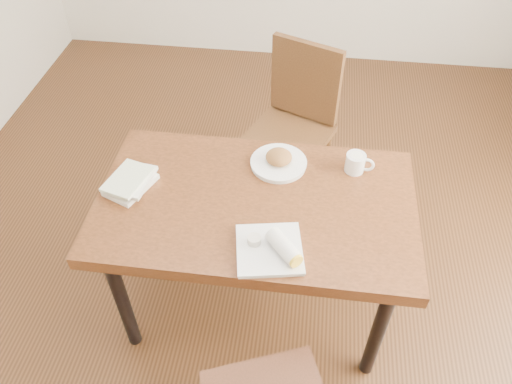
# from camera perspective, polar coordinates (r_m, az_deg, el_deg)

# --- Properties ---
(ground) EXTENTS (4.00, 5.00, 0.01)m
(ground) POSITION_cam_1_polar(r_m,az_deg,el_deg) (2.63, 0.00, -12.45)
(ground) COLOR #472814
(ground) RESTS_ON ground
(table) EXTENTS (1.30, 0.77, 0.75)m
(table) POSITION_cam_1_polar(r_m,az_deg,el_deg) (2.10, 0.00, -2.56)
(table) COLOR #5F3016
(table) RESTS_ON ground
(chair_far) EXTENTS (0.55, 0.55, 0.95)m
(chair_far) POSITION_cam_1_polar(r_m,az_deg,el_deg) (2.80, 4.45, 8.42)
(chair_far) COLOR #4E3016
(chair_far) RESTS_ON ground
(plate_scone) EXTENTS (0.25, 0.25, 0.08)m
(plate_scone) POSITION_cam_1_polar(r_m,az_deg,el_deg) (2.18, 2.61, 3.57)
(plate_scone) COLOR white
(plate_scone) RESTS_ON table
(coffee_mug) EXTENTS (0.13, 0.08, 0.09)m
(coffee_mug) POSITION_cam_1_polar(r_m,az_deg,el_deg) (2.18, 11.38, 3.32)
(coffee_mug) COLOR white
(coffee_mug) RESTS_ON table
(plate_burrito) EXTENTS (0.28, 0.28, 0.08)m
(plate_burrito) POSITION_cam_1_polar(r_m,az_deg,el_deg) (1.84, 2.03, -6.48)
(plate_burrito) COLOR white
(plate_burrito) RESTS_ON table
(book_stack) EXTENTS (0.21, 0.25, 0.06)m
(book_stack) POSITION_cam_1_polar(r_m,az_deg,el_deg) (2.14, -14.12, 1.13)
(book_stack) COLOR white
(book_stack) RESTS_ON table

